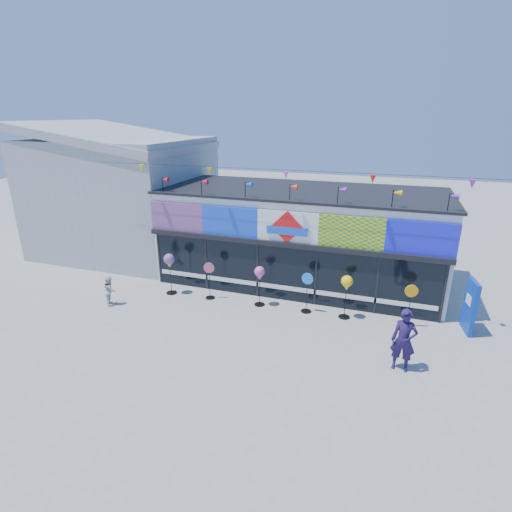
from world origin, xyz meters
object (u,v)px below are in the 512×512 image
at_px(spinner_4, 347,284).
at_px(child, 110,290).
at_px(spinner_5, 410,305).
at_px(blue_sign, 470,306).
at_px(spinner_0, 169,262).
at_px(adult_man, 404,340).
at_px(spinner_2, 260,274).
at_px(spinner_1, 209,280).
at_px(spinner_3, 307,292).

bearing_deg(spinner_4, child, -168.26).
relative_size(spinner_4, spinner_5, 1.03).
distance_m(blue_sign, child, 13.31).
distance_m(spinner_0, spinner_4, 7.21).
bearing_deg(spinner_4, spinner_5, 0.22).
bearing_deg(spinner_4, adult_man, -53.86).
bearing_deg(spinner_0, spinner_4, 1.54).
distance_m(blue_sign, spinner_0, 11.39).
relative_size(spinner_2, spinner_4, 0.97).
bearing_deg(child, adult_man, -131.15).
bearing_deg(blue_sign, spinner_4, 176.14).
height_order(spinner_0, adult_man, adult_man).
height_order(spinner_1, spinner_3, spinner_3).
relative_size(spinner_1, spinner_4, 0.93).
bearing_deg(spinner_0, spinner_2, 2.30).
bearing_deg(spinner_1, spinner_2, 1.66).
distance_m(blue_sign, spinner_3, 5.62).
distance_m(spinner_3, adult_man, 4.37).
distance_m(spinner_1, child, 3.93).
bearing_deg(blue_sign, spinner_2, 174.21).
height_order(spinner_0, spinner_4, spinner_0).
height_order(blue_sign, adult_man, adult_man).
relative_size(spinner_3, spinner_5, 0.98).
bearing_deg(spinner_5, adult_man, -94.78).
relative_size(spinner_0, spinner_3, 1.11).
relative_size(spinner_3, spinner_4, 0.95).
xyz_separation_m(spinner_5, adult_man, (-0.23, -2.72, 0.11)).
height_order(spinner_1, child, spinner_1).
xyz_separation_m(spinner_0, spinner_2, (3.88, 0.16, -0.11)).
bearing_deg(spinner_3, spinner_2, -179.02).
bearing_deg(child, spinner_4, -114.97).
bearing_deg(child, spinner_3, -112.84).
relative_size(spinner_0, spinner_4, 1.05).
bearing_deg(adult_man, spinner_4, 131.13).
xyz_separation_m(blue_sign, spinner_1, (-9.61, -0.47, -0.13)).
relative_size(spinner_1, spinner_2, 0.95).
bearing_deg(spinner_4, spinner_1, -178.95).
bearing_deg(adult_man, spinner_2, 158.25).
height_order(spinner_0, spinner_5, spinner_0).
height_order(spinner_0, child, spinner_0).
distance_m(spinner_0, child, 2.56).
xyz_separation_m(blue_sign, spinner_4, (-4.16, -0.36, 0.39)).
height_order(spinner_2, adult_man, adult_man).
xyz_separation_m(spinner_1, adult_man, (7.44, -2.61, 0.15)).
bearing_deg(blue_sign, spinner_3, 174.92).
relative_size(blue_sign, adult_man, 0.98).
bearing_deg(spinner_2, spinner_3, 0.98).
height_order(blue_sign, spinner_3, blue_sign).
height_order(spinner_2, spinner_5, spinner_2).
bearing_deg(spinner_3, spinner_4, 0.25).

